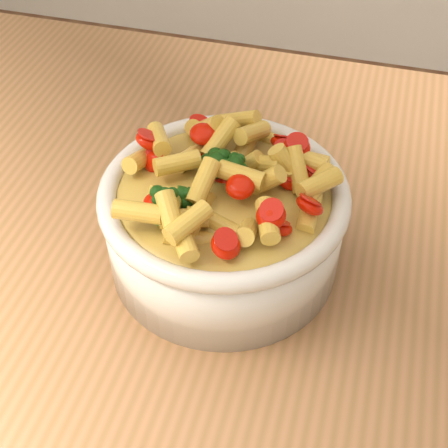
# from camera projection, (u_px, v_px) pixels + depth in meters

# --- Properties ---
(table) EXTENTS (1.20, 0.80, 0.90)m
(table) POSITION_uv_depth(u_px,v_px,m) (165.00, 313.00, 0.68)
(table) COLOR #A46E46
(table) RESTS_ON ground
(serving_bowl) EXTENTS (0.22, 0.22, 0.09)m
(serving_bowl) POSITION_uv_depth(u_px,v_px,m) (224.00, 223.00, 0.56)
(serving_bowl) COLOR silver
(serving_bowl) RESTS_ON table
(pasta_salad) EXTENTS (0.17, 0.17, 0.04)m
(pasta_salad) POSITION_uv_depth(u_px,v_px,m) (224.00, 174.00, 0.52)
(pasta_salad) COLOR #F5D24D
(pasta_salad) RESTS_ON serving_bowl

